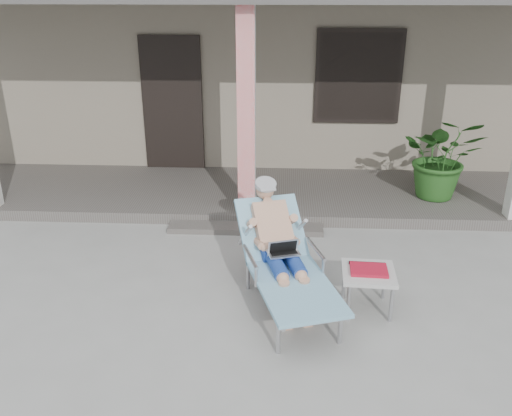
{
  "coord_description": "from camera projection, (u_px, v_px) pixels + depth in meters",
  "views": [
    {
      "loc": [
        0.46,
        -4.51,
        2.99
      ],
      "look_at": [
        0.2,
        0.6,
        0.85
      ],
      "focal_mm": 38.0,
      "sensor_mm": 36.0,
      "label": 1
    }
  ],
  "objects": [
    {
      "name": "ground",
      "position": [
        233.0,
        310.0,
        5.34
      ],
      "size": [
        60.0,
        60.0,
        0.0
      ],
      "primitive_type": "plane",
      "color": "#9E9E99",
      "rests_on": "ground"
    },
    {
      "name": "house",
      "position": [
        261.0,
        55.0,
        10.68
      ],
      "size": [
        10.4,
        5.4,
        3.3
      ],
      "color": "gray",
      "rests_on": "ground"
    },
    {
      "name": "porch_deck",
      "position": [
        251.0,
        194.0,
        8.07
      ],
      "size": [
        10.0,
        2.0,
        0.15
      ],
      "primitive_type": "cube",
      "color": "#605B56",
      "rests_on": "ground"
    },
    {
      "name": "porch_step",
      "position": [
        246.0,
        228.0,
        7.03
      ],
      "size": [
        2.0,
        0.3,
        0.07
      ],
      "primitive_type": "cube",
      "color": "#605B56",
      "rests_on": "ground"
    },
    {
      "name": "lounger",
      "position": [
        282.0,
        235.0,
        5.28
      ],
      "size": [
        1.15,
        1.84,
        1.16
      ],
      "rotation": [
        0.0,
        0.0,
        0.3
      ],
      "color": "#B7B7BC",
      "rests_on": "ground"
    },
    {
      "name": "side_table",
      "position": [
        368.0,
        275.0,
        5.22
      ],
      "size": [
        0.53,
        0.53,
        0.45
      ],
      "rotation": [
        0.0,
        0.0,
        -0.06
      ],
      "color": "beige",
      "rests_on": "ground"
    },
    {
      "name": "potted_palm",
      "position": [
        442.0,
        157.0,
        7.53
      ],
      "size": [
        1.23,
        1.12,
        1.18
      ],
      "primitive_type": "imported",
      "rotation": [
        0.0,
        0.0,
        -0.21
      ],
      "color": "#26591E",
      "rests_on": "porch_deck"
    }
  ]
}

